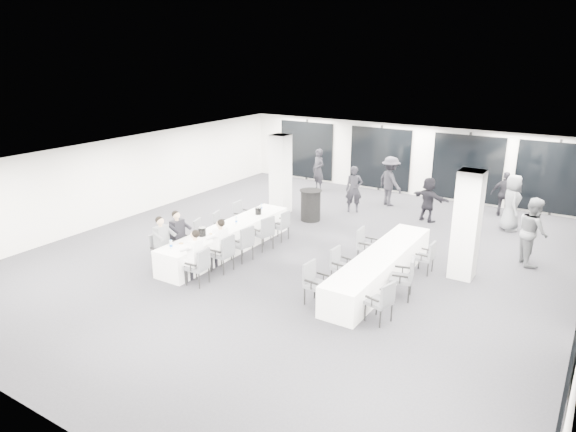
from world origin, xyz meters
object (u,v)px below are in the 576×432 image
object	(u,v)px
standing_guest_h	(533,227)
standing_guest_g	(318,167)
ice_bucket_near	(202,232)
chair_main_right_second	(224,251)
standing_guest_d	(505,191)
chair_side_left_near	(314,281)
standing_guest_e	(512,199)
cocktail_table	(311,205)
chair_side_right_mid	(405,275)
chair_main_left_near	(160,248)
chair_main_left_second	(175,240)
chair_main_left_fourth	(220,224)
chair_main_right_mid	(244,242)
chair_main_right_far	(282,224)
ice_bucket_far	(258,211)
chair_side_right_near	(382,300)
chair_main_right_fourth	(265,231)
chair_side_right_far	(427,255)
standing_guest_f	(429,197)
chair_side_left_far	(365,243)
chair_main_left_mid	(201,232)
banquet_table_side	(380,268)
standing_guest_c	(390,178)
chair_main_right_near	(200,265)
chair_main_left_far	(241,214)
standing_guest_a	(354,186)
chair_side_left_mid	(340,263)
banquet_table_main	(228,239)

from	to	relation	value
standing_guest_h	standing_guest_g	bearing A→B (deg)	37.72
ice_bucket_near	standing_guest_h	bearing A→B (deg)	31.28
chair_main_right_second	standing_guest_d	distance (m)	10.42
chair_side_left_near	standing_guest_e	bearing A→B (deg)	163.81
cocktail_table	chair_side_right_mid	size ratio (longest dim) A/B	1.04
chair_main_left_near	chair_main_left_second	world-z (taller)	chair_main_left_second
chair_main_left_fourth	chair_side_left_near	bearing A→B (deg)	50.72
chair_main_left_near	chair_main_left_fourth	size ratio (longest dim) A/B	1.05
chair_main_right_mid	standing_guest_e	size ratio (longest dim) A/B	0.48
chair_main_left_second	chair_main_right_far	distance (m)	3.31
chair_side_left_near	ice_bucket_far	xyz separation A→B (m)	(-3.63, 2.91, 0.30)
chair_main_right_second	chair_main_right_far	bearing A→B (deg)	0.29
chair_main_right_far	ice_bucket_near	distance (m)	2.74
chair_main_left_second	chair_side_right_near	size ratio (longest dim) A/B	1.08
chair_main_left_near	chair_side_right_mid	size ratio (longest dim) A/B	0.89
chair_main_right_fourth	standing_guest_e	distance (m)	8.08
chair_main_right_second	standing_guest_d	bearing A→B (deg)	-30.17
chair_main_right_far	chair_side_right_far	bearing A→B (deg)	-90.22
chair_main_right_far	standing_guest_f	world-z (taller)	standing_guest_f
chair_main_left_fourth	chair_side_left_far	distance (m)	4.57
chair_side_right_mid	standing_guest_f	bearing A→B (deg)	-1.03
chair_main_left_mid	ice_bucket_far	xyz separation A→B (m)	(0.89, 1.63, 0.37)
chair_main_left_fourth	chair_main_right_mid	distance (m)	1.94
cocktail_table	banquet_table_side	bearing A→B (deg)	-40.56
chair_main_left_second	chair_side_right_near	distance (m)	6.21
standing_guest_c	chair_main_right_near	bearing A→B (deg)	114.76
chair_main_left_second	standing_guest_g	bearing A→B (deg)	-179.91
chair_side_right_near	standing_guest_f	xyz separation A→B (m)	(-1.35, 7.33, 0.33)
chair_side_left_near	chair_main_right_near	bearing A→B (deg)	-73.11
banquet_table_side	standing_guest_h	bearing A→B (deg)	47.47
chair_main_left_far	standing_guest_c	distance (m)	6.05
chair_side_right_near	chair_main_right_far	bearing A→B (deg)	70.35
chair_main_right_mid	standing_guest_e	bearing A→B (deg)	-31.20
chair_main_right_second	standing_guest_f	size ratio (longest dim) A/B	0.57
chair_main_right_second	standing_guest_a	bearing A→B (deg)	-4.75
chair_main_left_near	chair_side_right_mid	world-z (taller)	chair_side_right_mid
chair_main_right_far	chair_main_right_second	bearing A→B (deg)	-179.43
standing_guest_e	chair_side_left_mid	bearing A→B (deg)	136.95
chair_main_left_near	chair_side_left_mid	world-z (taller)	chair_side_left_mid
banquet_table_main	chair_main_right_second	world-z (taller)	chair_main_right_second
chair_main_right_mid	standing_guest_d	size ratio (longest dim) A/B	0.56
banquet_table_main	standing_guest_h	world-z (taller)	standing_guest_h
chair_main_right_fourth	standing_guest_f	size ratio (longest dim) A/B	0.59
chair_main_right_fourth	standing_guest_a	distance (m)	4.85
chair_side_right_mid	standing_guest_c	size ratio (longest dim) A/B	0.49
chair_main_right_near	chair_side_right_near	world-z (taller)	chair_main_right_near
cocktail_table	chair_main_right_far	size ratio (longest dim) A/B	1.15
chair_main_right_mid	chair_side_left_mid	distance (m)	2.87
chair_side_left_near	chair_side_right_mid	xyz separation A→B (m)	(1.67, 1.34, 0.02)
ice_bucket_near	chair_main_right_fourth	bearing A→B (deg)	60.11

